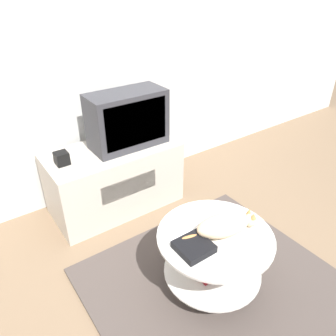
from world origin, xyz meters
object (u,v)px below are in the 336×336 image
at_px(speaker, 62,158).
at_px(cat, 225,225).
at_px(tv, 127,119).
at_px(dvd_box, 194,247).

distance_m(speaker, cat, 1.38).
bearing_deg(cat, tv, 103.39).
height_order(speaker, cat, speaker).
xyz_separation_m(speaker, cat, (0.59, -1.24, -0.11)).
relative_size(dvd_box, cat, 0.37).
xyz_separation_m(tv, cat, (-0.02, -1.23, -0.29)).
distance_m(speaker, dvd_box, 1.30).
bearing_deg(cat, dvd_box, -164.74).
height_order(tv, cat, tv).
relative_size(speaker, dvd_box, 0.51).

